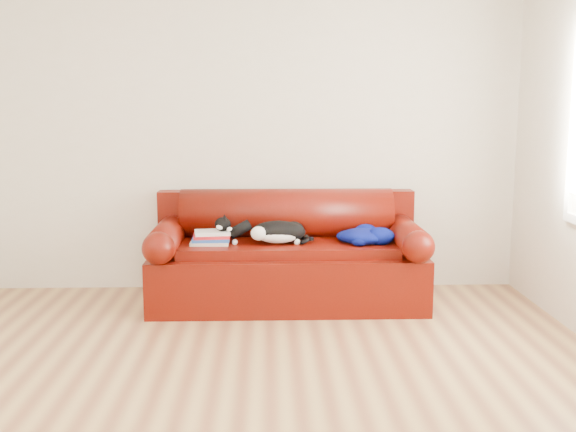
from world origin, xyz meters
name	(u,v)px	position (x,y,z in m)	size (l,w,h in m)	color
ground	(243,379)	(0.00, 0.00, 0.00)	(4.50, 4.50, 0.00)	brown
room_shell	(263,82)	(0.12, 0.02, 1.67)	(4.52, 4.02, 2.61)	beige
sofa_base	(287,274)	(0.30, 1.49, 0.24)	(2.10, 0.90, 0.50)	#3E0702
sofa_back	(287,230)	(0.30, 1.74, 0.54)	(2.10, 1.01, 0.88)	#3E0702
book_stack	(211,238)	(-0.29, 1.41, 0.55)	(0.29, 0.24, 0.10)	beige
cat	(277,233)	(0.22, 1.40, 0.58)	(0.61, 0.35, 0.22)	black
blanket	(364,235)	(0.89, 1.41, 0.56)	(0.44, 0.36, 0.14)	#03024D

